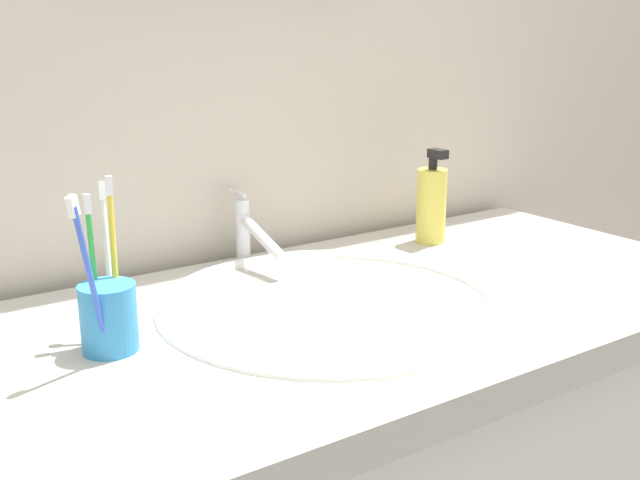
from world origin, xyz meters
TOP-DOWN VIEW (x-y plane):
  - tiled_wall_back at (0.00, 0.34)m, footprint 2.49×0.04m
  - sink_basin at (-0.02, 0.01)m, footprint 0.50×0.50m
  - faucet at (-0.02, 0.25)m, footprint 0.02×0.17m
  - toothbrush_cup at (-0.33, 0.04)m, footprint 0.07×0.07m
  - toothbrush_blue at (-0.36, -0.00)m, footprint 0.05×0.04m
  - toothbrush_white at (-0.31, 0.08)m, footprint 0.02×0.06m
  - toothbrush_yellow at (-0.31, 0.06)m, footprint 0.02×0.03m
  - toothbrush_green at (-0.34, 0.07)m, footprint 0.01×0.03m
  - soap_dispenser at (0.33, 0.18)m, footprint 0.05×0.06m

SIDE VIEW (x-z plane):
  - sink_basin at x=-0.02m, z-range 0.77..0.86m
  - toothbrush_cup at x=-0.33m, z-range 0.85..0.93m
  - faucet at x=-0.02m, z-range 0.84..0.96m
  - soap_dispenser at x=0.33m, z-range 0.83..1.00m
  - toothbrush_green at x=-0.34m, z-range 0.86..1.05m
  - toothbrush_white at x=-0.31m, z-range 0.86..1.06m
  - toothbrush_blue at x=-0.36m, z-range 0.86..1.07m
  - toothbrush_yellow at x=-0.31m, z-range 0.87..1.07m
  - tiled_wall_back at x=0.00m, z-range 0.00..2.40m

